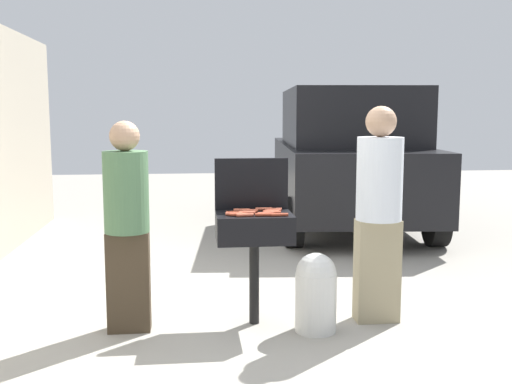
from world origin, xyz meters
TOP-DOWN VIEW (x-y plane):
  - ground_plane at (0.00, 0.00)m, footprint 24.00×24.00m
  - bbq_grill at (0.18, -0.11)m, footprint 0.60×0.44m
  - grill_lid_open at (0.18, 0.11)m, footprint 0.60×0.05m
  - hot_dog_0 at (0.34, -0.01)m, footprint 0.13×0.03m
  - hot_dog_1 at (0.33, -0.09)m, footprint 0.13×0.03m
  - hot_dog_2 at (0.32, -0.16)m, footprint 0.13×0.04m
  - hot_dog_3 at (0.23, -0.25)m, footprint 0.13×0.04m
  - hot_dog_4 at (0.13, -0.09)m, footprint 0.13×0.04m
  - hot_dog_5 at (0.27, 0.02)m, footprint 0.13×0.03m
  - hot_dog_6 at (0.15, -0.06)m, footprint 0.13×0.03m
  - hot_dog_7 at (0.09, -0.02)m, footprint 0.13×0.03m
  - hot_dog_8 at (0.01, -0.20)m, footprint 0.13×0.03m
  - hot_dog_9 at (0.11, -0.16)m, footprint 0.13×0.03m
  - hot_dog_10 at (0.26, -0.20)m, footprint 0.13×0.04m
  - hot_dog_11 at (0.02, -0.13)m, footprint 0.13×0.03m
  - hot_dog_12 at (0.36, -0.27)m, footprint 0.13×0.03m
  - hot_dog_13 at (0.09, -0.26)m, footprint 0.13×0.03m
  - hot_dog_14 at (0.04, -0.23)m, footprint 0.13×0.03m
  - hot_dog_15 at (0.31, -0.13)m, footprint 0.13×0.03m
  - propane_tank at (0.63, -0.34)m, footprint 0.32×0.32m
  - person_left at (-0.81, -0.17)m, footprint 0.34×0.34m
  - person_right at (1.17, -0.15)m, footprint 0.36×0.36m
  - parked_minivan at (1.99, 3.99)m, footprint 2.34×4.55m

SIDE VIEW (x-z plane):
  - ground_plane at x=0.00m, z-range 0.00..0.00m
  - propane_tank at x=0.63m, z-range 0.01..0.63m
  - bbq_grill at x=0.18m, z-range 0.31..1.20m
  - person_left at x=-0.81m, z-range 0.07..1.69m
  - hot_dog_0 at x=0.34m, z-range 0.90..0.92m
  - hot_dog_1 at x=0.33m, z-range 0.90..0.92m
  - hot_dog_2 at x=0.32m, z-range 0.90..0.92m
  - hot_dog_3 at x=0.23m, z-range 0.90..0.92m
  - hot_dog_4 at x=0.13m, z-range 0.90..0.92m
  - hot_dog_5 at x=0.27m, z-range 0.90..0.92m
  - hot_dog_6 at x=0.15m, z-range 0.90..0.92m
  - hot_dog_7 at x=0.09m, z-range 0.90..0.92m
  - hot_dog_8 at x=0.01m, z-range 0.90..0.92m
  - hot_dog_9 at x=0.11m, z-range 0.90..0.92m
  - hot_dog_10 at x=0.26m, z-range 0.90..0.92m
  - hot_dog_11 at x=0.02m, z-range 0.90..0.92m
  - hot_dog_12 at x=0.36m, z-range 0.90..0.92m
  - hot_dog_13 at x=0.09m, z-range 0.90..0.92m
  - hot_dog_14 at x=0.04m, z-range 0.90..0.92m
  - hot_dog_15 at x=0.31m, z-range 0.90..0.92m
  - person_right at x=1.17m, z-range 0.07..1.81m
  - parked_minivan at x=1.99m, z-range 0.02..2.04m
  - grill_lid_open at x=0.18m, z-range 0.90..1.32m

